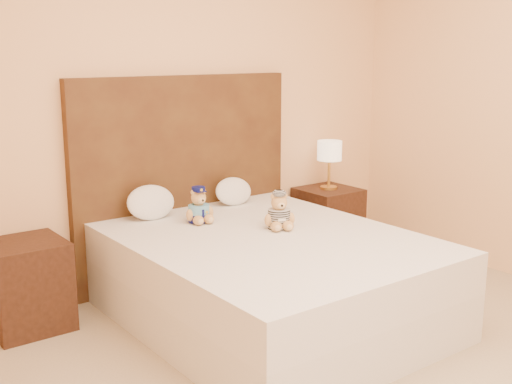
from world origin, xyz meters
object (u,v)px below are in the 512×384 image
bed (269,279)px  nightstand_left (27,285)px  teddy_prisoner (279,211)px  lamp (329,153)px  teddy_police (199,205)px  nightstand_right (328,221)px  pillow_right (233,190)px  pillow_left (151,201)px

bed → nightstand_left: 1.48m
bed → teddy_prisoner: 0.44m
lamp → teddy_police: 1.45m
teddy_police → nightstand_right: bearing=15.4°
teddy_prisoner → pillow_right: size_ratio=0.77×
bed → pillow_left: pillow_left is taller
nightstand_left → pillow_left: (0.87, 0.03, 0.40)m
nightstand_left → nightstand_right: bearing=0.0°
pillow_left → pillow_right: (0.69, 0.00, -0.02)m
nightstand_right → lamp: lamp is taller
teddy_police → pillow_left: bearing=132.1°
lamp → pillow_right: lamp is taller
bed → nightstand_right: size_ratio=3.64×
teddy_prisoner → pillow_right: bearing=100.7°
teddy_police → pillow_left: (-0.21, 0.28, 0.00)m
nightstand_left → lamp: (2.50, 0.00, 0.57)m
teddy_police → lamp: bearing=15.4°
lamp → teddy_prisoner: size_ratio=1.69×
nightstand_left → teddy_police: teddy_police is taller
teddy_police → pillow_right: bearing=35.8°
nightstand_right → pillow_left: (-1.63, 0.03, 0.40)m
lamp → pillow_left: 1.64m
lamp → teddy_prisoner: 1.30m
bed → teddy_prisoner: teddy_prisoner is taller
bed → nightstand_left: same height
bed → nightstand_right: 1.48m
nightstand_left → pillow_right: size_ratio=1.79×
bed → pillow_right: pillow_right is taller
pillow_left → pillow_right: bearing=0.0°
bed → nightstand_right: (1.25, 0.80, -0.00)m
lamp → pillow_right: size_ratio=1.30×
bed → teddy_prisoner: bearing=34.1°
nightstand_left → pillow_left: 0.96m
bed → nightstand_left: size_ratio=3.64×
nightstand_left → teddy_prisoner: bearing=-26.0°
teddy_police → teddy_prisoner: size_ratio=1.01×
nightstand_left → nightstand_right: size_ratio=1.00×
nightstand_right → teddy_prisoner: 1.35m
nightstand_right → teddy_police: size_ratio=2.30×
bed → pillow_right: size_ratio=6.52×
teddy_police → pillow_left: pillow_left is taller
bed → pillow_left: 1.00m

